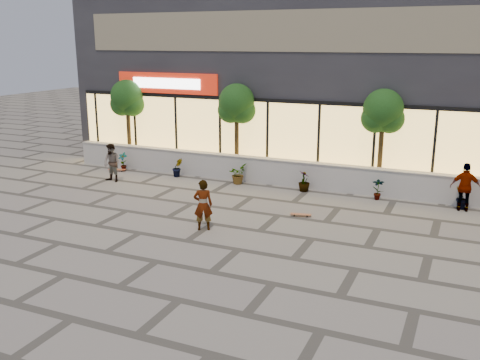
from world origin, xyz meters
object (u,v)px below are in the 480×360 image
at_px(skateboard_center, 301,214).
at_px(skateboard_left, 117,170).
at_px(tree_west, 127,100).
at_px(skater_left, 112,163).
at_px(tree_midwest, 237,106).
at_px(tree_mideast, 383,114).
at_px(skater_right_near, 465,187).
at_px(skater_center, 203,205).

distance_m(skateboard_center, skateboard_left, 9.76).
relative_size(tree_west, skater_left, 2.49).
distance_m(tree_midwest, skater_left, 5.66).
bearing_deg(tree_midwest, skateboard_center, -44.99).
bearing_deg(tree_mideast, skateboard_center, -112.89).
height_order(tree_mideast, skateboard_center, tree_mideast).
relative_size(tree_midwest, skateboard_left, 4.80).
bearing_deg(tree_west, tree_mideast, 0.00).
distance_m(tree_mideast, skateboard_center, 5.43).
bearing_deg(skateboard_left, skater_right_near, -15.16).
xyz_separation_m(tree_mideast, skater_center, (-4.14, -6.65, -2.19)).
distance_m(tree_west, skater_right_near, 14.83).
distance_m(tree_midwest, skater_right_near, 9.46).
height_order(tree_west, skateboard_left, tree_west).
height_order(skater_left, skateboard_center, skater_left).
distance_m(tree_west, tree_midwest, 5.50).
distance_m(tree_midwest, skateboard_center, 6.64).
bearing_deg(skateboard_center, tree_midwest, 123.24).
bearing_deg(tree_west, skater_center, -42.08).
relative_size(tree_midwest, skater_right_near, 2.35).
distance_m(skater_center, skater_right_near, 8.95).
bearing_deg(tree_west, skater_right_near, -5.47).
bearing_deg(tree_midwest, skater_left, -144.45).
distance_m(tree_mideast, skater_center, 8.13).
height_order(tree_midwest, tree_mideast, same).
height_order(skater_left, skateboard_left, skater_left).
bearing_deg(skateboard_center, skater_right_near, 18.18).
height_order(tree_midwest, skateboard_center, tree_midwest).
xyz_separation_m(skater_center, skateboard_left, (-7.02, 5.15, -0.71)).
height_order(tree_mideast, skater_left, tree_mideast).
bearing_deg(tree_mideast, skater_center, -121.90).
bearing_deg(skater_center, skateboard_left, -63.20).
bearing_deg(skateboard_left, skateboard_center, -31.72).
bearing_deg(skater_left, skater_right_near, 15.51).
xyz_separation_m(tree_west, skater_right_near, (14.61, -1.40, -2.15)).
xyz_separation_m(tree_mideast, skater_right_near, (3.11, -1.40, -2.15)).
bearing_deg(tree_mideast, skater_right_near, -24.25).
bearing_deg(skater_left, skateboard_center, 0.56).
xyz_separation_m(tree_mideast, skateboard_left, (-11.16, -1.50, -2.91)).
relative_size(skater_center, skateboard_center, 2.21).
xyz_separation_m(skater_right_near, skateboard_left, (-14.27, -0.10, -0.76)).
bearing_deg(skater_center, tree_west, -69.03).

